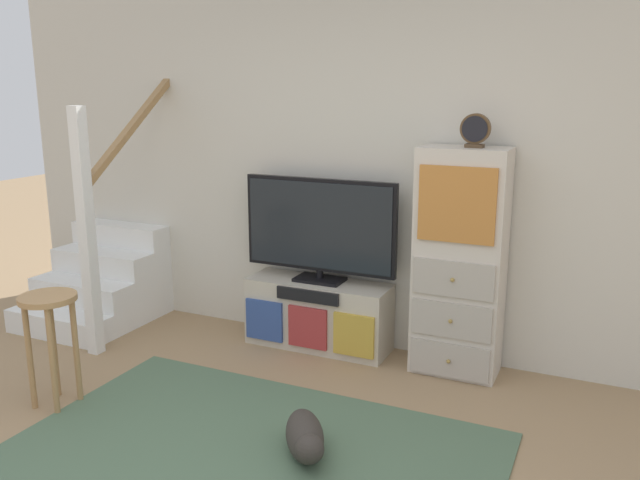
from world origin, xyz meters
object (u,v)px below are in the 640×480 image
object	(u,v)px
media_console	(318,314)
bar_stool_near	(50,324)
dog	(305,437)
television	(320,227)
desk_clock	(475,131)
side_cabinet	(460,263)

from	to	relation	value
media_console	bar_stool_near	xyz separation A→B (m)	(-1.08, -1.52, 0.27)
dog	television	bearing A→B (deg)	111.99
desk_clock	side_cabinet	bearing A→B (deg)	165.92
television	desk_clock	distance (m)	1.32
desk_clock	media_console	bearing A→B (deg)	179.75
bar_stool_near	television	bearing A→B (deg)	54.90
media_console	desk_clock	size ratio (longest dim) A/B	5.04
media_console	desk_clock	xyz separation A→B (m)	(1.10, -0.00, 1.40)
media_console	bar_stool_near	world-z (taller)	bar_stool_near
media_console	television	bearing A→B (deg)	90.00
television	bar_stool_near	size ratio (longest dim) A/B	1.66
side_cabinet	bar_stool_near	bearing A→B (deg)	-144.28
television	media_console	bearing A→B (deg)	-90.00
bar_stool_near	desk_clock	bearing A→B (deg)	34.71
desk_clock	bar_stool_near	size ratio (longest dim) A/B	0.30
bar_stool_near	side_cabinet	bearing A→B (deg)	35.72
television	dog	distance (m)	1.74
media_console	dog	size ratio (longest dim) A/B	2.22
side_cabinet	desk_clock	size ratio (longest dim) A/B	7.19
desk_clock	bar_stool_near	bearing A→B (deg)	-145.29
television	side_cabinet	bearing A→B (deg)	-0.75
media_console	bar_stool_near	size ratio (longest dim) A/B	1.52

